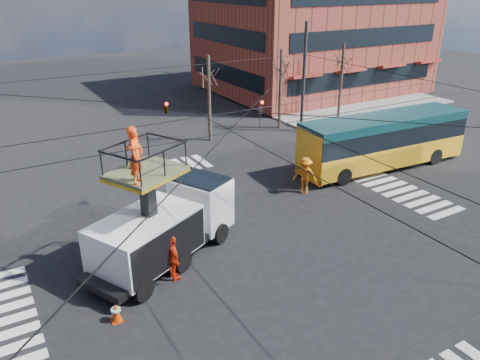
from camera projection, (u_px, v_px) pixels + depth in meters
The scene contains 13 objects.
ground at pixel (247, 242), 20.69m from camera, with size 120.00×120.00×0.00m, color black.
sidewalk_ne at pixel (319, 94), 47.02m from camera, with size 18.00×18.00×0.12m, color slate.
crosswalks at pixel (247, 241), 20.68m from camera, with size 22.40×22.40×0.02m, color silver, non-canonical shape.
building_ne at pixel (312, 19), 47.09m from camera, with size 20.06×16.06×14.00m.
overhead_network at pixel (241, 148), 19.28m from camera, with size 24.24×24.24×8.00m.
tree_a at pixel (209, 76), 31.88m from camera, with size 2.00×2.00×6.00m.
tree_b at pixel (281, 68), 34.65m from camera, with size 2.00×2.00×6.00m.
tree_c at pixel (343, 61), 37.42m from camera, with size 2.00×2.00×6.00m.
utility_truck at pixel (164, 215), 18.75m from camera, with size 7.28×5.22×6.19m.
city_bus at pixel (383, 140), 28.31m from camera, with size 11.16×3.24×3.20m.
traffic_cone at pixel (116, 312), 15.75m from camera, with size 0.36×0.36×0.71m, color #D73C09.
worker_ground at pixel (173, 258), 17.75m from camera, with size 1.10×0.46×1.88m, color #FF3510.
flagger at pixel (305, 175), 25.04m from camera, with size 1.31×0.75×2.03m, color #D05E0D.
Camera 1 is at (-9.26, -15.34, 10.69)m, focal length 35.00 mm.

